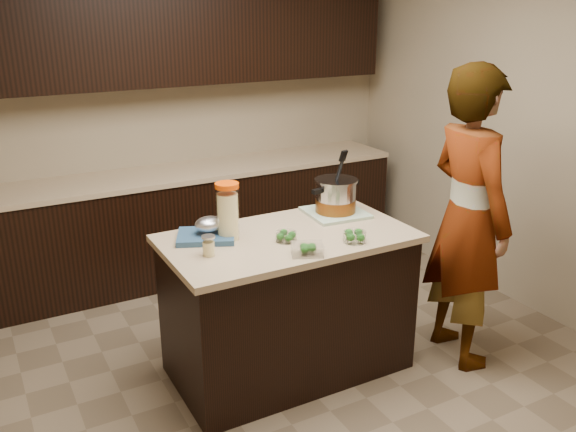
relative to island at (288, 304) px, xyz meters
name	(u,v)px	position (x,y,z in m)	size (l,w,h in m)	color
ground_plane	(288,367)	(0.00, 0.00, -0.45)	(4.00, 4.00, 0.00)	brown
room_shell	(288,95)	(0.00, 0.00, 1.26)	(4.04, 4.04, 2.72)	tan
back_cabinets	(187,164)	(0.00, 1.74, 0.49)	(3.60, 0.63, 2.33)	black
island	(288,304)	(0.00, 0.00, 0.00)	(1.46, 0.81, 0.90)	black
dish_towel	(335,213)	(0.45, 0.19, 0.46)	(0.36, 0.36, 0.02)	#608F65
stock_pot	(336,198)	(0.45, 0.19, 0.56)	(0.38, 0.32, 0.39)	#B7B7BC
lemonade_pitcher	(228,214)	(-0.33, 0.12, 0.60)	(0.14, 0.14, 0.33)	beige
mason_jar	(209,246)	(-0.52, -0.06, 0.50)	(0.09, 0.09, 0.12)	beige
broccoli_tub_left	(286,237)	(-0.05, -0.08, 0.47)	(0.16, 0.16, 0.06)	silver
broccoli_tub_right	(355,237)	(0.28, -0.27, 0.48)	(0.14, 0.14, 0.06)	silver
broccoli_tub_rect	(307,250)	(-0.05, -0.30, 0.48)	(0.21, 0.18, 0.06)	silver
blue_tray	(207,232)	(-0.43, 0.18, 0.49)	(0.40, 0.37, 0.12)	navy
person	(468,218)	(1.06, -0.37, 0.49)	(0.69, 0.45, 1.88)	gray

